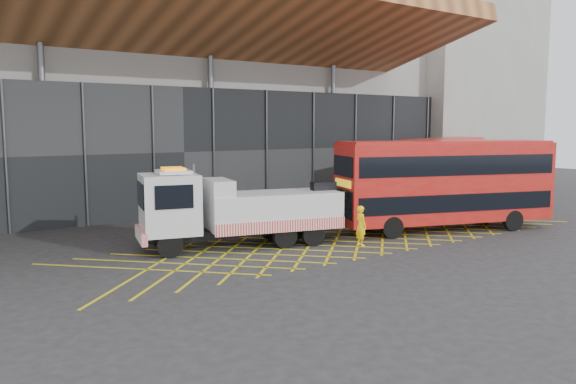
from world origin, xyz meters
TOP-DOWN VIEW (x-y plane):
  - ground_plane at (0.00, 0.00)m, footprint 120.00×120.00m
  - road_markings at (5.60, 0.00)m, footprint 27.96×7.16m
  - construction_building at (1.92, 18.40)m, footprint 55.00×23.97m
  - east_building at (32.00, 16.00)m, footprint 15.00×12.00m
  - recovery_truck at (0.12, 1.65)m, footprint 11.06×4.80m
  - bus_towed at (11.47, -1.12)m, footprint 12.10×6.23m
  - bus_second at (20.20, 6.18)m, footprint 11.77×6.77m
  - worker at (5.12, -1.46)m, footprint 0.54×0.75m

SIDE VIEW (x-z plane):
  - ground_plane at x=0.00m, z-range 0.00..0.00m
  - road_markings at x=5.60m, z-range 0.00..0.01m
  - worker at x=5.12m, z-range 0.00..1.90m
  - recovery_truck at x=0.12m, z-range -0.15..3.71m
  - bus_second at x=20.20m, z-range 0.26..4.99m
  - bus_towed at x=11.47m, z-range 0.27..5.09m
  - construction_building at x=1.92m, z-range -0.02..17.98m
  - east_building at x=32.00m, z-range 0.00..20.00m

